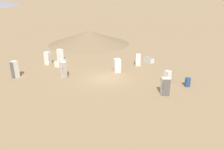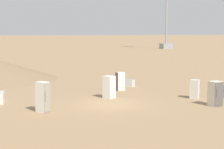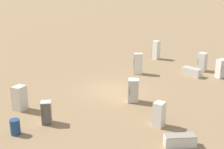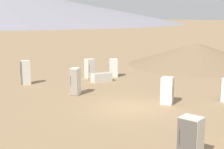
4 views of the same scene
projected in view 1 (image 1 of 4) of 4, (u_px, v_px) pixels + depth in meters
ground_plane at (105, 79)px, 24.74m from camera, size 1000.00×1000.00×0.00m
dirt_mound at (89, 37)px, 42.03m from camera, size 15.51×15.51×2.46m
discarded_fridge_0 at (64, 70)px, 24.79m from camera, size 0.94×0.91×1.90m
discarded_fridge_1 at (60, 55)px, 31.37m from camera, size 0.93×0.94×1.64m
discarded_fridge_2 at (48, 58)px, 29.64m from camera, size 0.76×0.71×1.73m
discarded_fridge_3 at (117, 65)px, 26.58m from camera, size 1.01×1.01×1.69m
discarded_fridge_4 at (149, 60)px, 30.87m from camera, size 1.63×1.61×0.65m
discarded_fridge_5 at (138, 60)px, 29.15m from camera, size 0.63×0.74×1.55m
discarded_fridge_6 at (165, 86)px, 20.54m from camera, size 0.86×0.93×1.68m
discarded_fridge_7 at (168, 77)px, 23.20m from camera, size 0.86×0.86×1.42m
discarded_fridge_8 at (15, 69)px, 24.79m from camera, size 0.78×0.66×1.94m
discarded_fridge_9 at (61, 63)px, 29.27m from camera, size 1.78×0.90×0.73m
rusty_barrel at (188, 82)px, 22.52m from camera, size 0.56×0.56×0.92m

